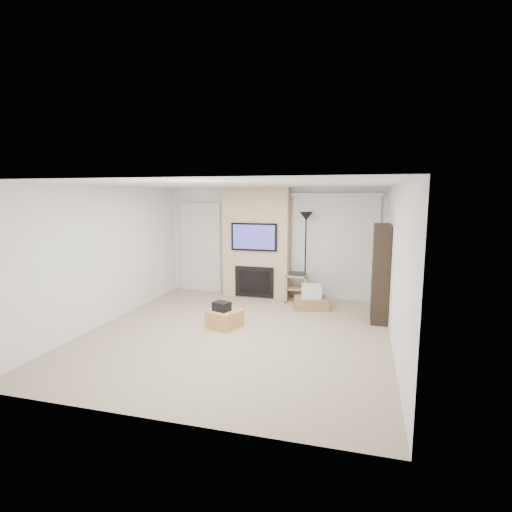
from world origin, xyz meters
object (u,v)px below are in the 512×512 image
(floor_lamp, at_px, (306,231))
(ottoman, at_px, (225,319))
(box_stack, at_px, (311,299))
(bookshelf, at_px, (380,273))
(av_stand, at_px, (297,286))

(floor_lamp, bearing_deg, ottoman, -117.56)
(floor_lamp, distance_m, box_stack, 1.49)
(floor_lamp, xyz_separation_m, bookshelf, (1.54, -1.00, -0.65))
(av_stand, distance_m, bookshelf, 1.98)
(av_stand, bearing_deg, floor_lamp, 42.93)
(box_stack, bearing_deg, bookshelf, -18.55)
(bookshelf, bearing_deg, av_stand, 153.16)
(bookshelf, bearing_deg, floor_lamp, 147.00)
(floor_lamp, height_order, box_stack, floor_lamp)
(ottoman, relative_size, floor_lamp, 0.25)
(floor_lamp, xyz_separation_m, box_stack, (0.21, -0.56, -1.36))
(ottoman, height_order, bookshelf, bookshelf)
(ottoman, xyz_separation_m, box_stack, (1.33, 1.59, 0.04))
(av_stand, height_order, bookshelf, bookshelf)
(ottoman, relative_size, bookshelf, 0.28)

